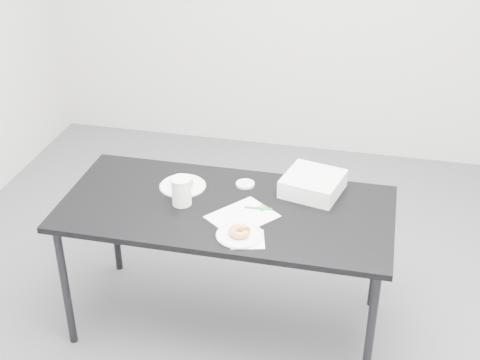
% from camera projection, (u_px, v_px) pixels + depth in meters
% --- Properties ---
extents(floor, '(4.00, 4.00, 0.00)m').
position_uv_depth(floor, '(249.00, 307.00, 3.68)').
color(floor, '#515257').
rests_on(floor, ground).
extents(table, '(1.60, 0.75, 0.73)m').
position_uv_depth(table, '(226.00, 216.00, 3.24)').
color(table, black).
rests_on(table, floor).
extents(scorecard, '(0.36, 0.37, 0.00)m').
position_uv_depth(scorecard, '(242.00, 216.00, 3.13)').
color(scorecard, white).
rests_on(scorecard, table).
extents(logo_patch, '(0.07, 0.07, 0.00)m').
position_uv_depth(logo_patch, '(263.00, 208.00, 3.19)').
color(logo_patch, green).
rests_on(logo_patch, scorecard).
extents(pen, '(0.14, 0.02, 0.01)m').
position_uv_depth(pen, '(258.00, 208.00, 3.19)').
color(pen, '#0C864C').
rests_on(pen, scorecard).
extents(napkin, '(0.18, 0.18, 0.00)m').
position_uv_depth(napkin, '(247.00, 239.00, 2.97)').
color(napkin, white).
rests_on(napkin, table).
extents(plate_near, '(0.21, 0.21, 0.01)m').
position_uv_depth(plate_near, '(240.00, 235.00, 2.99)').
color(plate_near, white).
rests_on(plate_near, napkin).
extents(donut_near, '(0.11, 0.11, 0.03)m').
position_uv_depth(donut_near, '(240.00, 231.00, 2.98)').
color(donut_near, '#D28C42').
rests_on(donut_near, plate_near).
extents(plate_far, '(0.23, 0.23, 0.01)m').
position_uv_depth(plate_far, '(183.00, 186.00, 3.37)').
color(plate_far, white).
rests_on(plate_far, table).
extents(donut_far, '(0.14, 0.14, 0.04)m').
position_uv_depth(donut_far, '(183.00, 182.00, 3.36)').
color(donut_far, '#D28C42').
rests_on(donut_far, plate_far).
extents(coffee_cup, '(0.09, 0.09, 0.14)m').
position_uv_depth(coffee_cup, '(181.00, 191.00, 3.20)').
color(coffee_cup, white).
rests_on(coffee_cup, table).
extents(cup_lid, '(0.09, 0.09, 0.01)m').
position_uv_depth(cup_lid, '(245.00, 184.00, 3.38)').
color(cup_lid, white).
rests_on(cup_lid, table).
extents(bakery_box, '(0.33, 0.33, 0.09)m').
position_uv_depth(bakery_box, '(313.00, 184.00, 3.31)').
color(bakery_box, white).
rests_on(bakery_box, table).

